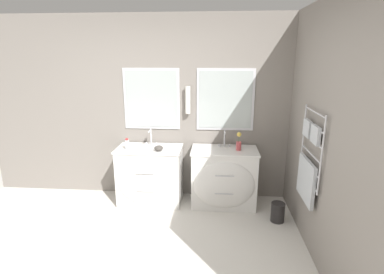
{
  "coord_description": "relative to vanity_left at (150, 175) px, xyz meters",
  "views": [
    {
      "loc": [
        0.77,
        -2.24,
        2.04
      ],
      "look_at": [
        0.49,
        1.36,
        1.06
      ],
      "focal_mm": 28.0,
      "sensor_mm": 36.0,
      "label": 1
    }
  ],
  "objects": [
    {
      "name": "wall_back",
      "position": [
        0.15,
        0.34,
        0.89
      ],
      "size": [
        5.21,
        0.15,
        2.6
      ],
      "color": "gray",
      "rests_on": "ground_plane"
    },
    {
      "name": "wall_right",
      "position": [
        1.97,
        -0.76,
        0.88
      ],
      "size": [
        0.13,
        3.91,
        2.6
      ],
      "color": "gray",
      "rests_on": "ground_plane"
    },
    {
      "name": "vanity_left",
      "position": [
        0.0,
        0.0,
        0.0
      ],
      "size": [
        0.9,
        0.57,
        0.81
      ],
      "color": "white",
      "rests_on": "ground_plane"
    },
    {
      "name": "vanity_right",
      "position": [
        1.04,
        0.0,
        0.0
      ],
      "size": [
        0.9,
        0.57,
        0.81
      ],
      "color": "white",
      "rests_on": "ground_plane"
    },
    {
      "name": "faucet_left",
      "position": [
        0.0,
        0.15,
        0.51
      ],
      "size": [
        0.17,
        0.14,
        0.23
      ],
      "color": "silver",
      "rests_on": "vanity_left"
    },
    {
      "name": "faucet_right",
      "position": [
        1.04,
        0.15,
        0.51
      ],
      "size": [
        0.17,
        0.14,
        0.23
      ],
      "color": "silver",
      "rests_on": "vanity_right"
    },
    {
      "name": "toiletry_bottle",
      "position": [
        -0.28,
        -0.05,
        0.47
      ],
      "size": [
        0.06,
        0.06,
        0.15
      ],
      "color": "silver",
      "rests_on": "vanity_left"
    },
    {
      "name": "amenity_bowl",
      "position": [
        0.16,
        -0.09,
        0.43
      ],
      "size": [
        0.12,
        0.12,
        0.07
      ],
      "color": "#4C4742",
      "rests_on": "vanity_left"
    },
    {
      "name": "flower_vase",
      "position": [
        1.23,
        0.02,
        0.5
      ],
      "size": [
        0.07,
        0.07,
        0.25
      ],
      "color": "#CC4C51",
      "rests_on": "vanity_right"
    },
    {
      "name": "waste_bin",
      "position": [
        1.72,
        -0.39,
        -0.28
      ],
      "size": [
        0.18,
        0.18,
        0.25
      ],
      "color": "#282626",
      "rests_on": "ground_plane"
    }
  ]
}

